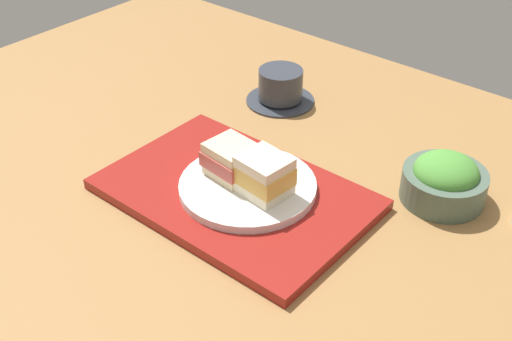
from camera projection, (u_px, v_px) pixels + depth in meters
ground_plane at (239, 174)px, 107.93cm from camera, size 140.00×100.00×3.00cm
serving_tray at (235, 194)px, 99.59cm from camera, size 39.23×26.03×1.65cm
sandwich_plate at (248, 186)px, 98.71cm from camera, size 20.60×20.60×1.30cm
sandwich_near at (232, 160)px, 98.72cm from camera, size 7.93×7.28×5.28cm
sandwich_far at (264, 175)px, 94.72cm from camera, size 7.74×6.81×6.04cm
salad_bowl at (444, 180)px, 98.18cm from camera, size 12.61×12.61×7.47cm
coffee_cup at (280, 87)px, 123.15cm from camera, size 13.03×12.85×6.51cm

